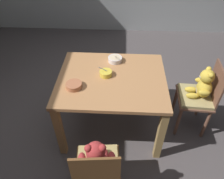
# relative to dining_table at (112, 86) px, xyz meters

# --- Properties ---
(ground_plane) EXTENTS (5.20, 5.20, 0.04)m
(ground_plane) POSITION_rel_dining_table_xyz_m (0.00, 0.00, -0.64)
(ground_plane) COLOR #514B4C
(dining_table) EXTENTS (1.11, 0.92, 0.73)m
(dining_table) POSITION_rel_dining_table_xyz_m (0.00, 0.00, 0.00)
(dining_table) COLOR #B47C4D
(dining_table) RESTS_ON ground_plane
(teddy_chair_near_front) EXTENTS (0.40, 0.43, 0.89)m
(teddy_chair_near_front) POSITION_rel_dining_table_xyz_m (-0.07, -0.87, -0.06)
(teddy_chair_near_front) COLOR brown
(teddy_chair_near_front) RESTS_ON ground_plane
(teddy_chair_near_right) EXTENTS (0.39, 0.43, 0.85)m
(teddy_chair_near_right) POSITION_rel_dining_table_xyz_m (0.96, 0.05, -0.08)
(teddy_chair_near_right) COLOR brown
(teddy_chair_near_right) RESTS_ON ground_plane
(porridge_bowl_white_far_center) EXTENTS (0.15, 0.16, 0.13)m
(porridge_bowl_white_far_center) POSITION_rel_dining_table_xyz_m (0.02, 0.30, 0.14)
(porridge_bowl_white_far_center) COLOR silver
(porridge_bowl_white_far_center) RESTS_ON dining_table
(porridge_bowl_yellow_center) EXTENTS (0.14, 0.13, 0.12)m
(porridge_bowl_yellow_center) POSITION_rel_dining_table_xyz_m (-0.06, 0.04, 0.14)
(porridge_bowl_yellow_center) COLOR yellow
(porridge_bowl_yellow_center) RESTS_ON dining_table
(porridge_bowl_terracotta_near_left) EXTENTS (0.16, 0.16, 0.05)m
(porridge_bowl_terracotta_near_left) POSITION_rel_dining_table_xyz_m (-0.36, -0.17, 0.14)
(porridge_bowl_terracotta_near_left) COLOR #B76D49
(porridge_bowl_terracotta_near_left) RESTS_ON dining_table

